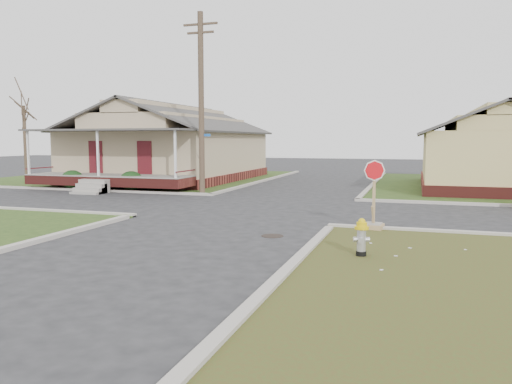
% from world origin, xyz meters
% --- Properties ---
extents(ground, '(120.00, 120.00, 0.00)m').
position_xyz_m(ground, '(0.00, 0.00, 0.00)').
color(ground, '#252528').
rests_on(ground, ground).
extents(verge_far_left, '(19.00, 19.00, 0.05)m').
position_xyz_m(verge_far_left, '(-13.00, 18.00, 0.03)').
color(verge_far_left, '#274117').
rests_on(verge_far_left, ground).
extents(curbs, '(80.00, 40.00, 0.12)m').
position_xyz_m(curbs, '(0.00, 5.00, 0.00)').
color(curbs, '#AFA89E').
rests_on(curbs, ground).
extents(manhole, '(0.64, 0.64, 0.01)m').
position_xyz_m(manhole, '(2.20, -0.50, 0.01)').
color(manhole, black).
rests_on(manhole, ground).
extents(corner_house, '(10.10, 15.50, 5.30)m').
position_xyz_m(corner_house, '(-10.00, 16.68, 2.28)').
color(corner_house, maroon).
rests_on(corner_house, ground).
extents(side_house_yellow, '(7.60, 11.60, 4.70)m').
position_xyz_m(side_house_yellow, '(10.00, 16.50, 2.19)').
color(side_house_yellow, maroon).
rests_on(side_house_yellow, ground).
extents(utility_pole, '(1.80, 0.28, 9.00)m').
position_xyz_m(utility_pole, '(-4.20, 8.90, 4.66)').
color(utility_pole, '#413325').
rests_on(utility_pole, ground).
extents(tree_far_left, '(0.22, 0.22, 4.90)m').
position_xyz_m(tree_far_left, '(-18.00, 12.00, 2.50)').
color(tree_far_left, '#413325').
rests_on(tree_far_left, verge_far_left).
extents(fire_hydrant, '(0.33, 0.33, 0.89)m').
position_xyz_m(fire_hydrant, '(4.92, -2.41, 0.54)').
color(fire_hydrant, black).
rests_on(fire_hydrant, ground).
extents(stop_sign, '(0.60, 0.59, 2.12)m').
position_xyz_m(stop_sign, '(4.89, 1.34, 0.51)').
color(stop_sign, tan).
rests_on(stop_sign, ground).
extents(hedge_left, '(1.38, 1.13, 1.06)m').
position_xyz_m(hedge_left, '(-12.09, 8.98, 0.58)').
color(hedge_left, '#123313').
rests_on(hedge_left, verge_far_left).
extents(hedge_right, '(1.39, 1.14, 1.06)m').
position_xyz_m(hedge_right, '(-8.52, 9.27, 0.58)').
color(hedge_right, '#123313').
rests_on(hedge_right, verge_far_left).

